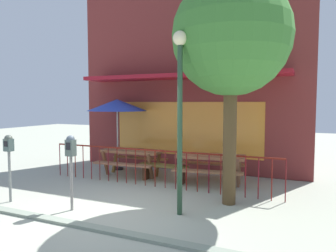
{
  "coord_description": "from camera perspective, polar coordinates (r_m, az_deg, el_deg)",
  "views": [
    {
      "loc": [
        3.55,
        -5.06,
        2.17
      ],
      "look_at": [
        0.19,
        2.54,
        1.56
      ],
      "focal_mm": 33.66,
      "sensor_mm": 36.0,
      "label": 1
    }
  ],
  "objects": [
    {
      "name": "patio_umbrella",
      "position": [
        10.29,
        -9.19,
        3.7
      ],
      "size": [
        1.93,
        1.93,
        2.29
      ],
      "color": "black",
      "rests_on": "ground"
    },
    {
      "name": "curb_edge",
      "position": [
        5.98,
        -15.31,
        -17.22
      ],
      "size": [
        10.57,
        0.2,
        0.11
      ],
      "primitive_type": "cube",
      "color": "gray",
      "rests_on": "ground"
    },
    {
      "name": "patio_fence_front",
      "position": [
        8.17,
        -2.37,
        -6.44
      ],
      "size": [
        6.36,
        0.04,
        0.97
      ],
      "color": "maroon",
      "rests_on": "ground"
    },
    {
      "name": "parking_meter_far",
      "position": [
        7.69,
        -26.87,
        -3.93
      ],
      "size": [
        0.18,
        0.17,
        1.48
      ],
      "color": "slate",
      "rests_on": "ground"
    },
    {
      "name": "patio_bench",
      "position": [
        8.73,
        -0.84,
        -7.81
      ],
      "size": [
        1.41,
        0.39,
        0.48
      ],
      "color": "brown",
      "rests_on": "ground"
    },
    {
      "name": "street_lamp",
      "position": [
        6.0,
        2.17,
        5.76
      ],
      "size": [
        0.28,
        0.28,
        3.52
      ],
      "color": "#25422B",
      "rests_on": "ground"
    },
    {
      "name": "street_tree",
      "position": [
        6.9,
        11.37,
        15.4
      ],
      "size": [
        2.48,
        2.48,
        4.79
      ],
      "color": "#4D3920",
      "rests_on": "ground"
    },
    {
      "name": "ground",
      "position": [
        6.55,
        -10.96,
        -15.23
      ],
      "size": [
        40.0,
        40.0,
        0.0
      ],
      "primitive_type": "plane",
      "color": "#A1A593"
    },
    {
      "name": "picnic_table_left",
      "position": [
        9.48,
        -6.6,
        -5.29
      ],
      "size": [
        1.85,
        1.43,
        0.79
      ],
      "color": "brown",
      "rests_on": "ground"
    },
    {
      "name": "parking_meter_near",
      "position": [
        6.61,
        -17.2,
        -4.65
      ],
      "size": [
        0.18,
        0.17,
        1.52
      ],
      "color": "gray",
      "rests_on": "ground"
    },
    {
      "name": "picnic_table_right",
      "position": [
        8.56,
        7.74,
        -6.32
      ],
      "size": [
        1.95,
        1.57,
        0.79
      ],
      "color": "#91583A",
      "rests_on": "ground"
    },
    {
      "name": "pub_storefront",
      "position": [
        10.28,
        3.62,
        8.49
      ],
      "size": [
        7.55,
        1.51,
        5.91
      ],
      "color": "#391F1B",
      "rests_on": "ground"
    }
  ]
}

